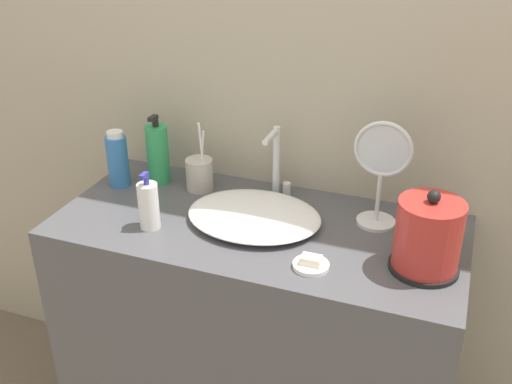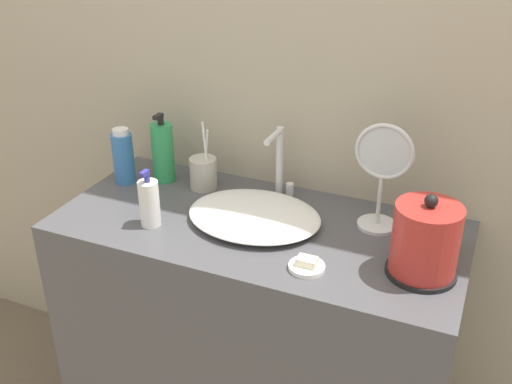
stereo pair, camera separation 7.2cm
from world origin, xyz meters
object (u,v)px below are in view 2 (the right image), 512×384
Objects in this scene: faucet at (280,160)px; toothbrush_cup at (203,173)px; electric_kettle at (425,243)px; vanity_mirror at (382,172)px; shampoo_bottle at (447,233)px; hand_cream_bottle at (123,157)px; mouthwash_bottle at (149,203)px; lotion_bottle at (163,152)px.

toothbrush_cup reaches higher than faucet.
vanity_mirror is (-0.15, 0.18, 0.08)m from electric_kettle.
vanity_mirror is (0.32, -0.07, 0.05)m from faucet.
hand_cream_bottle is (-0.99, 0.01, 0.04)m from shampoo_bottle.
mouthwash_bottle is 0.94× the size of hand_cream_bottle.
mouthwash_bottle is (-0.03, -0.26, 0.02)m from toothbrush_cup.
electric_kettle is at bearing -105.94° from shampoo_bottle.
toothbrush_cup is 1.32× the size of mouthwash_bottle.
shampoo_bottle is at bearing -13.78° from vanity_mirror.
faucet is at bearing 7.00° from lotion_bottle.
vanity_mirror reaches higher than mouthwash_bottle.
electric_kettle is at bearing -50.51° from vanity_mirror.
vanity_mirror is (0.58, 0.24, 0.10)m from mouthwash_bottle.
toothbrush_cup is (-0.23, -0.04, -0.07)m from faucet.
shampoo_bottle is (0.74, -0.07, -0.00)m from toothbrush_cup.
lotion_bottle is 0.88m from shampoo_bottle.
faucet is 0.71× the size of vanity_mirror.
mouthwash_bottle is at bearing -130.57° from faucet.
electric_kettle reaches higher than mouthwash_bottle.
lotion_bottle is at bearing -179.18° from toothbrush_cup.
faucet is 0.38m from lotion_bottle.
vanity_mirror is (0.55, -0.02, 0.12)m from toothbrush_cup.
faucet is 0.41m from mouthwash_bottle.
hand_cream_bottle is (-0.48, -0.11, -0.03)m from faucet.
electric_kettle is 1.61× the size of shampoo_bottle.
hand_cream_bottle is 0.59× the size of vanity_mirror.
lotion_bottle reaches higher than toothbrush_cup.
lotion_bottle is (-0.37, -0.05, -0.02)m from faucet.
electric_kettle is 0.96m from hand_cream_bottle.
vanity_mirror is at bearing 22.42° from mouthwash_bottle.
electric_kettle is at bearing 4.43° from mouthwash_bottle.
electric_kettle reaches higher than hand_cream_bottle.
lotion_bottle is 0.74× the size of vanity_mirror.
electric_kettle is 0.73m from mouthwash_bottle.
faucet is at bearing 167.28° from shampoo_bottle.
mouthwash_bottle is (0.11, -0.26, -0.03)m from lotion_bottle.
lotion_bottle reaches higher than hand_cream_bottle.
mouthwash_bottle is at bearing -96.00° from toothbrush_cup.
electric_kettle is at bearing -13.63° from lotion_bottle.
electric_kettle reaches higher than faucet.
hand_cream_bottle is at bearing 179.56° from shampoo_bottle.
electric_kettle is 0.25m from vanity_mirror.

